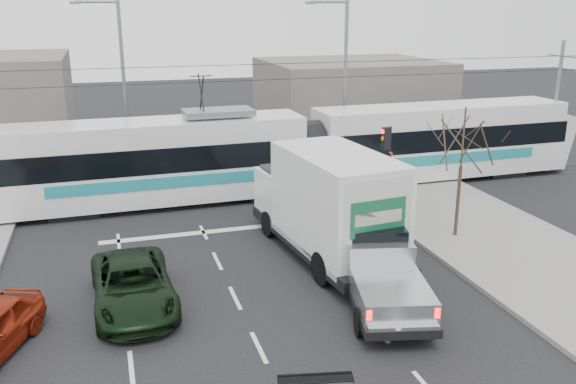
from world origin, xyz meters
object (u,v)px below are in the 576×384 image
object	(u,v)px
tram	(307,150)
box_truck	(328,204)
traffic_signal	(387,150)
green_car	(133,285)
street_lamp_near	(342,76)
street_lamp_far	(120,79)
bare_tree	(463,143)
navy_pickup	(339,222)
silver_pickup	(379,265)

from	to	relation	value
tram	box_truck	world-z (taller)	tram
tram	traffic_signal	bearing A→B (deg)	-60.62
traffic_signal	green_car	bearing A→B (deg)	-151.14
street_lamp_near	street_lamp_far	bearing A→B (deg)	170.13
traffic_signal	box_truck	distance (m)	6.01
street_lamp_far	tram	xyz separation A→B (m)	(8.35, -5.60, -3.08)
bare_tree	street_lamp_near	bearing A→B (deg)	91.42
bare_tree	navy_pickup	distance (m)	5.48
street_lamp_near	navy_pickup	size ratio (longest dim) A/B	1.86
traffic_signal	tram	distance (m)	4.59
green_car	tram	bearing A→B (deg)	46.82
green_car	street_lamp_far	bearing A→B (deg)	86.27
street_lamp_far	box_truck	size ratio (longest dim) A/B	1.10
green_car	box_truck	bearing A→B (deg)	14.47
tram	navy_pickup	world-z (taller)	tram
navy_pickup	box_truck	bearing A→B (deg)	-117.27
silver_pickup	box_truck	size ratio (longest dim) A/B	0.76
street_lamp_near	green_car	bearing A→B (deg)	-131.36
street_lamp_near	green_car	distance (m)	18.74
street_lamp_near	navy_pickup	xyz separation A→B (m)	(-4.36, -10.92, -4.16)
traffic_signal	street_lamp_far	bearing A→B (deg)	138.28
box_truck	navy_pickup	size ratio (longest dim) A/B	1.68
box_truck	navy_pickup	world-z (taller)	box_truck
silver_pickup	box_truck	bearing A→B (deg)	109.01
silver_pickup	navy_pickup	world-z (taller)	silver_pickup
tram	navy_pickup	distance (m)	7.50
navy_pickup	street_lamp_far	bearing A→B (deg)	137.17
box_truck	silver_pickup	bearing A→B (deg)	-90.39
street_lamp_far	navy_pickup	size ratio (longest dim) A/B	1.86
street_lamp_far	green_car	world-z (taller)	street_lamp_far
traffic_signal	green_car	size ratio (longest dim) A/B	0.72
traffic_signal	green_car	distance (m)	12.94
box_truck	tram	bearing A→B (deg)	70.14
traffic_signal	street_lamp_near	xyz separation A→B (m)	(0.84, 7.50, 2.37)
street_lamp_near	silver_pickup	world-z (taller)	street_lamp_near
traffic_signal	bare_tree	bearing A→B (deg)	-74.24
box_truck	navy_pickup	xyz separation A→B (m)	(0.75, 0.74, -1.01)
traffic_signal	navy_pickup	world-z (taller)	traffic_signal
traffic_signal	navy_pickup	xyz separation A→B (m)	(-3.52, -3.41, -1.79)
bare_tree	green_car	bearing A→B (deg)	-170.01
tram	street_lamp_near	bearing A→B (deg)	47.56
street_lamp_near	silver_pickup	size ratio (longest dim) A/B	1.44
silver_pickup	green_car	size ratio (longest dim) A/B	1.24
bare_tree	traffic_signal	size ratio (longest dim) A/B	1.39
tram	navy_pickup	size ratio (longest dim) A/B	5.80
bare_tree	tram	size ratio (longest dim) A/B	0.18
street_lamp_near	silver_pickup	distance (m)	16.43
traffic_signal	silver_pickup	xyz separation A→B (m)	(-3.91, -7.70, -1.67)
bare_tree	box_truck	distance (m)	5.70
bare_tree	tram	bearing A→B (deg)	113.51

